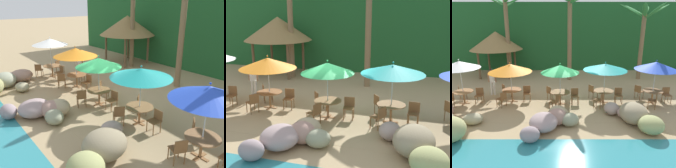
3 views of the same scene
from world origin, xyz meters
TOP-DOWN VIEW (x-y plane):
  - ground_plane at (0.00, 0.00)m, footprint 120.00×120.00m
  - terrace_deck at (0.00, 0.00)m, footprint 18.00×5.20m
  - foliage_backdrop at (0.00, 9.00)m, footprint 28.00×2.40m
  - rock_seawall at (-1.45, -2.99)m, footprint 11.45×3.52m
  - umbrella_white at (-5.66, -0.24)m, footprint 2.22×2.22m
  - dining_table_white at (-5.66, -0.24)m, footprint 1.10×1.10m
  - chair_white_seaward at (-4.82, -0.10)m, footprint 0.44×0.45m
  - chair_white_inland at (-6.14, 0.47)m, footprint 0.58×0.57m
  - umbrella_orange at (-2.98, 0.05)m, footprint 2.43×2.43m
  - dining_table_orange at (-2.98, 0.05)m, footprint 1.10×1.10m
  - chair_orange_seaward at (-2.15, 0.25)m, footprint 0.47×0.48m
  - chair_orange_inland at (-3.54, 0.69)m, footprint 0.59×0.59m
  - chair_orange_left at (-3.33, -0.73)m, footprint 0.58×0.58m
  - umbrella_green at (-0.17, -0.34)m, footprint 2.10×2.10m
  - dining_table_green at (-0.17, -0.34)m, footprint 1.10×1.10m
  - chair_green_seaward at (0.66, -0.17)m, footprint 0.46×0.46m
  - chair_green_inland at (-0.77, 0.27)m, footprint 0.60×0.59m
  - chair_green_left at (-0.40, -1.16)m, footprint 0.55×0.55m
  - umbrella_teal at (2.32, -0.11)m, footprint 2.41×2.41m
  - dining_table_teal at (2.32, -0.11)m, footprint 1.10×1.10m
  - chair_teal_seaward at (3.18, -0.08)m, footprint 0.45×0.46m
  - chair_teal_inland at (1.75, 0.53)m, footprint 0.59×0.59m
  - chair_teal_left at (1.99, -0.89)m, footprint 0.58×0.57m
  - umbrella_blue at (5.12, -0.13)m, footprint 2.32×2.32m
  - dining_table_blue at (5.12, -0.13)m, footprint 1.10×1.10m
  - chair_blue_seaward at (5.97, -0.02)m, footprint 0.43×0.43m
  - chair_blue_inland at (4.52, 0.49)m, footprint 0.60×0.59m
  - chair_blue_left at (4.88, -0.95)m, footprint 0.56×0.55m
  - palm_tree_nearest at (-4.38, 5.54)m, footprint 3.71×3.59m
  - palm_tree_second at (0.45, 4.69)m, footprint 3.46×3.24m
  - palm_tree_third at (5.99, 4.89)m, footprint 3.74×3.64m
  - palapa_hut at (-5.51, 6.00)m, footprint 4.23×4.23m
  - waiter_in_white at (-4.46, 1.20)m, footprint 0.52×0.34m

SIDE VIEW (x-z plane):
  - ground_plane at x=0.00m, z-range 0.00..0.00m
  - terrace_deck at x=0.00m, z-range 0.00..0.01m
  - rock_seawall at x=-1.45m, z-range -0.12..0.91m
  - chair_white_seaward at x=-4.82m, z-range 0.08..0.95m
  - chair_white_inland at x=-6.14m, z-range 0.08..0.95m
  - chair_orange_seaward at x=-2.15m, z-range 0.08..0.95m
  - chair_orange_inland at x=-3.54m, z-range 0.08..0.95m
  - chair_orange_left at x=-3.33m, z-range 0.08..0.95m
  - chair_green_seaward at x=0.66m, z-range 0.08..0.95m
  - chair_green_inland at x=-0.77m, z-range 0.08..0.95m
  - chair_green_left at x=-0.40m, z-range 0.08..0.95m
  - chair_teal_seaward at x=3.18m, z-range 0.08..0.95m
  - chair_teal_inland at x=1.75m, z-range 0.08..0.95m
  - chair_teal_left at x=1.99m, z-range 0.08..0.95m
  - chair_blue_seaward at x=5.97m, z-range 0.08..0.95m
  - chair_blue_inland at x=4.52m, z-range 0.08..0.95m
  - chair_blue_left at x=4.88m, z-range 0.08..0.95m
  - dining_table_white at x=-5.66m, z-range 0.24..0.98m
  - dining_table_orange at x=-2.98m, z-range 0.24..0.98m
  - dining_table_green at x=-0.17m, z-range 0.24..0.98m
  - dining_table_teal at x=2.32m, z-range 0.24..0.98m
  - dining_table_blue at x=5.12m, z-range 0.24..0.98m
  - waiter_in_white at x=-4.46m, z-range 0.14..1.84m
  - umbrella_orange at x=-2.98m, z-range 0.84..3.20m
  - umbrella_green at x=-0.17m, z-range 0.87..3.25m
  - umbrella_teal at x=2.32m, z-range 0.91..3.32m
  - umbrella_blue at x=5.12m, z-range 0.93..3.45m
  - umbrella_white at x=-5.66m, z-range 0.98..3.56m
  - palapa_hut at x=-5.51m, z-range 1.08..4.73m
  - foliage_backdrop at x=0.00m, z-range 0.00..6.00m
  - palm_tree_third at x=5.99m, z-range 1.05..6.78m
  - palm_tree_nearest at x=-4.38m, z-range 1.04..7.51m
  - palm_tree_second at x=0.45m, z-range 1.12..7.65m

